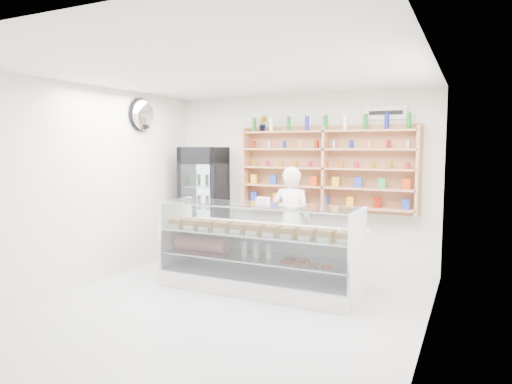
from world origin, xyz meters
The scene contains 8 objects.
room centered at (0.00, 0.00, 1.40)m, with size 5.00×5.00×5.00m.
display_counter centered at (0.07, 0.78, 0.33)m, with size 2.72×0.81×1.18m.
shop_worker centered at (0.20, 1.66, 0.82)m, with size 0.60×0.39×1.65m, color silver.
drinks_cooler centered at (-1.63, 2.13, 0.97)m, with size 0.76×0.74×1.94m.
wall_shelving centered at (0.50, 2.34, 1.59)m, with size 2.84×0.28×1.33m.
potted_plant centered at (-0.58, 2.34, 2.32)m, with size 0.14×0.11×0.26m, color #1E6626.
security_mirror centered at (-2.17, 1.20, 2.45)m, with size 0.15×0.50×0.50m, color silver.
wall_sign centered at (1.40, 2.47, 2.45)m, with size 0.62×0.03×0.20m, color white.
Camera 1 is at (2.66, -4.65, 1.93)m, focal length 32.00 mm.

